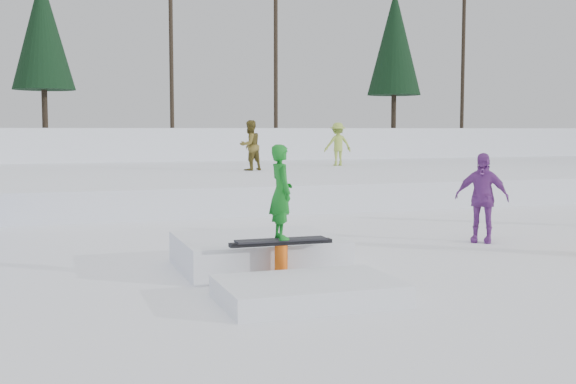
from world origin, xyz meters
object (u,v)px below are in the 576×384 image
object	(u,v)px
walker_olive	(250,145)
jib_rail_feature	(270,258)
walker_ygreen	(338,144)
spectator_purple	(482,198)

from	to	relation	value
walker_olive	jib_rail_feature	size ratio (longest dim) A/B	0.43
walker_ygreen	spectator_purple	world-z (taller)	walker_ygreen
walker_ygreen	jib_rail_feature	xyz separation A→B (m)	(-8.44, -17.53, -1.41)
walker_ygreen	spectator_purple	bearing A→B (deg)	81.46
spectator_purple	walker_olive	bearing A→B (deg)	137.27
walker_ygreen	spectator_purple	size ratio (longest dim) A/B	0.98
walker_olive	spectator_purple	world-z (taller)	walker_olive
walker_olive	jib_rail_feature	distance (m)	15.74
walker_olive	walker_ygreen	xyz separation A→B (m)	(4.52, 2.36, -0.03)
spectator_purple	jib_rail_feature	distance (m)	5.60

